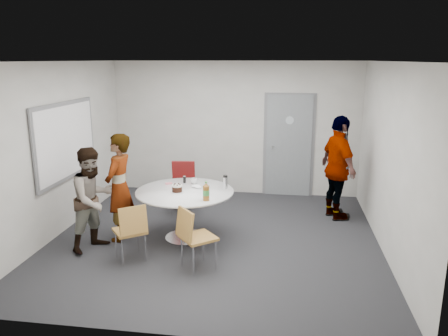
% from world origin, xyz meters
% --- Properties ---
extents(floor, '(5.00, 5.00, 0.00)m').
position_xyz_m(floor, '(0.00, 0.00, 0.00)').
color(floor, black).
rests_on(floor, ground).
extents(ceiling, '(5.00, 5.00, 0.00)m').
position_xyz_m(ceiling, '(0.00, 0.00, 2.70)').
color(ceiling, silver).
rests_on(ceiling, wall_back).
extents(wall_back, '(5.00, 0.00, 5.00)m').
position_xyz_m(wall_back, '(0.00, 2.50, 1.35)').
color(wall_back, '#B3B2AA').
rests_on(wall_back, floor).
extents(wall_left, '(0.00, 5.00, 5.00)m').
position_xyz_m(wall_left, '(-2.50, 0.00, 1.35)').
color(wall_left, '#B3B2AA').
rests_on(wall_left, floor).
extents(wall_right, '(0.00, 5.00, 5.00)m').
position_xyz_m(wall_right, '(2.50, 0.00, 1.35)').
color(wall_right, '#B3B2AA').
rests_on(wall_right, floor).
extents(wall_front, '(5.00, 0.00, 5.00)m').
position_xyz_m(wall_front, '(0.00, -2.50, 1.35)').
color(wall_front, '#B3B2AA').
rests_on(wall_front, floor).
extents(door, '(1.02, 0.17, 2.12)m').
position_xyz_m(door, '(1.10, 2.48, 1.03)').
color(door, slate).
rests_on(door, wall_back).
extents(whiteboard, '(0.04, 1.90, 1.25)m').
position_xyz_m(whiteboard, '(-2.46, 0.20, 1.45)').
color(whiteboard, slate).
rests_on(whiteboard, wall_left).
extents(table, '(1.49, 1.49, 1.06)m').
position_xyz_m(table, '(-0.44, -0.06, 0.67)').
color(table, white).
rests_on(table, floor).
extents(chair_near_left, '(0.57, 0.58, 0.83)m').
position_xyz_m(chair_near_left, '(-1.00, -0.96, 0.50)').
color(chair_near_left, olive).
rests_on(chair_near_left, floor).
extents(chair_near_right, '(0.60, 0.59, 0.86)m').
position_xyz_m(chair_near_right, '(-0.12, -1.07, 0.52)').
color(chair_near_right, olive).
rests_on(chair_near_right, floor).
extents(chair_far, '(0.49, 0.52, 0.92)m').
position_xyz_m(chair_far, '(-0.79, 1.18, 0.56)').
color(chair_far, maroon).
rests_on(chair_far, floor).
extents(person_main, '(0.44, 0.63, 1.66)m').
position_xyz_m(person_main, '(-1.45, -0.20, 0.83)').
color(person_main, '#A5C6EA').
rests_on(person_main, floor).
extents(person_left, '(0.86, 0.92, 1.53)m').
position_xyz_m(person_left, '(-1.68, -0.60, 0.76)').
color(person_left, white).
rests_on(person_left, floor).
extents(person_right, '(0.80, 1.15, 1.82)m').
position_xyz_m(person_right, '(1.95, 1.20, 0.91)').
color(person_right, black).
rests_on(person_right, floor).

